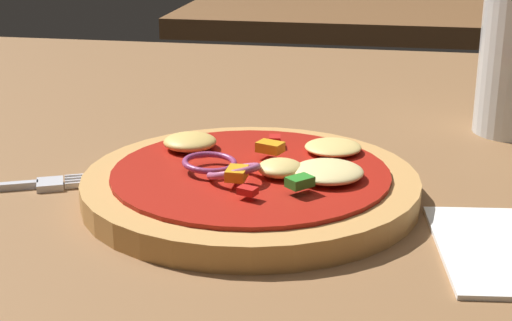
# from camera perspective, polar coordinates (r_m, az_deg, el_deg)

# --- Properties ---
(dining_table) EXTENTS (1.32, 1.10, 0.03)m
(dining_table) POSITION_cam_1_polar(r_m,az_deg,el_deg) (0.53, 1.18, -4.84)
(dining_table) COLOR brown
(dining_table) RESTS_ON ground
(pizza) EXTENTS (0.22, 0.22, 0.03)m
(pizza) POSITION_cam_1_polar(r_m,az_deg,el_deg) (0.52, -0.28, -1.65)
(pizza) COLOR tan
(pizza) RESTS_ON dining_table
(fork) EXTENTS (0.15, 0.07, 0.01)m
(fork) POSITION_cam_1_polar(r_m,az_deg,el_deg) (0.57, -17.67, -1.82)
(fork) COLOR silver
(fork) RESTS_ON dining_table
(background_table) EXTENTS (0.89, 0.58, 0.03)m
(background_table) POSITION_cam_1_polar(r_m,az_deg,el_deg) (1.53, 12.79, 10.58)
(background_table) COLOR brown
(background_table) RESTS_ON ground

